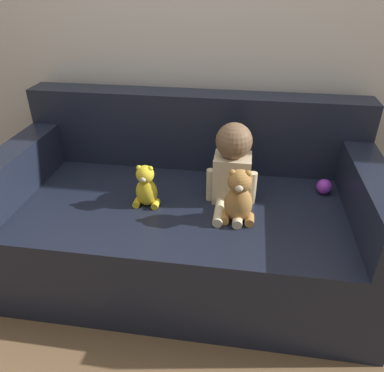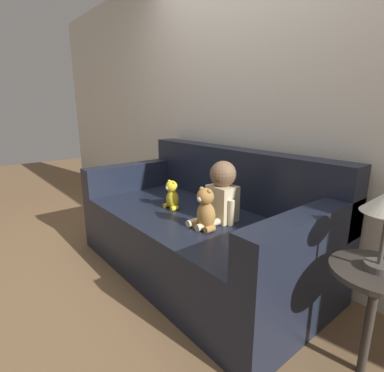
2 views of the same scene
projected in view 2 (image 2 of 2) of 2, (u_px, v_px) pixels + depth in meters
ground_plane at (195, 269)px, 2.36m from camera, size 12.00×12.00×0.00m
wall_back at (252, 99)px, 2.38m from camera, size 8.00×0.05×2.60m
couch at (201, 229)px, 2.31m from camera, size 1.94×0.99×0.92m
person_baby at (221, 193)px, 2.02m from camera, size 0.25×0.36×0.42m
teddy_bear_brown at (206, 210)px, 1.90m from camera, size 0.16×0.12×0.27m
plush_toy_side at (172, 196)px, 2.29m from camera, size 0.13×0.10×0.22m
toy_ball at (295, 231)px, 1.78m from camera, size 0.08×0.08×0.08m
side_table at (383, 244)px, 1.28m from camera, size 0.40×0.40×0.91m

